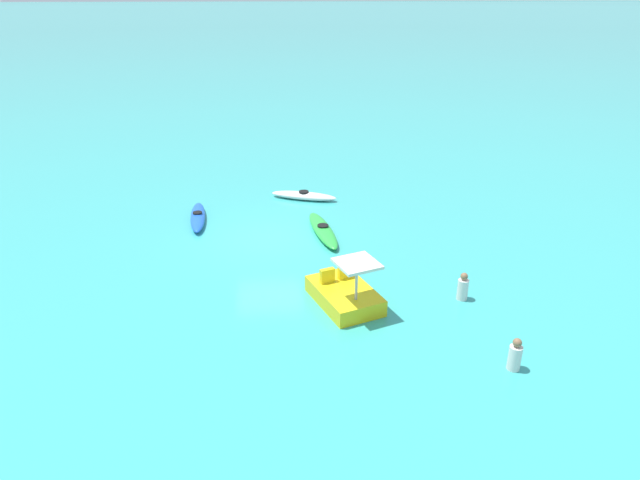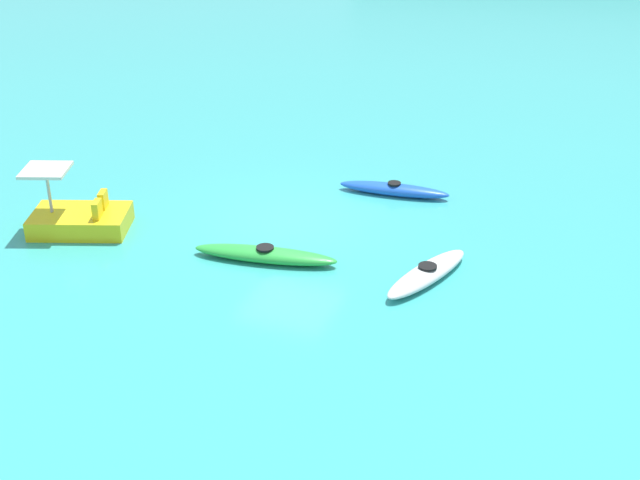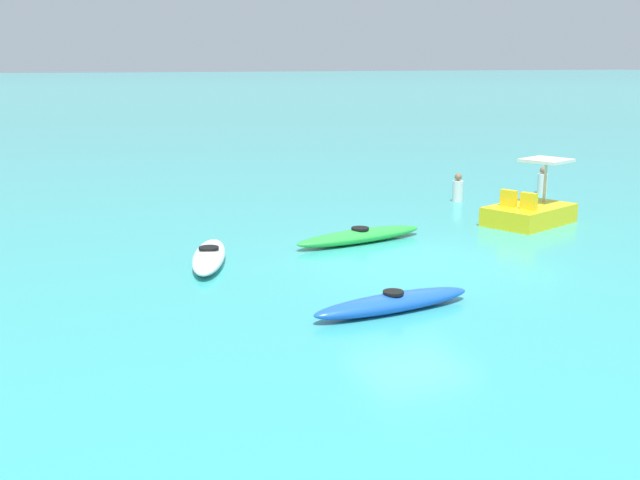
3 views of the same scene
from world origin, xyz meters
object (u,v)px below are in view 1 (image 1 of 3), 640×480
Objects in this scene: person_near_shore at (463,288)px; kayak_green at (323,230)px; kayak_white at (304,196)px; kayak_blue at (198,217)px; pedal_boat_yellow at (345,293)px; person_by_kayaks at (515,356)px.

kayak_green is at bearing 35.52° from person_near_shore.
kayak_blue is (-2.07, 4.38, -0.00)m from kayak_white.
person_near_shore is at bearing -91.30° from pedal_boat_yellow.
person_by_kayaks is (-3.47, -3.73, 0.05)m from pedal_boat_yellow.
kayak_white is 13.15m from person_by_kayaks.
kayak_white is 3.39× the size of person_near_shore.
person_near_shore is at bearing -155.17° from kayak_white.
kayak_blue is 0.88× the size of kayak_green.
person_by_kayaks is (-12.40, -4.35, 0.22)m from kayak_white.
kayak_blue is 13.53m from person_by_kayaks.
person_near_shore is at bearing 3.08° from person_by_kayaks.
person_by_kayaks is at bearing -176.92° from person_near_shore.
person_by_kayaks is at bearing -139.80° from kayak_blue.
person_near_shore is 1.00× the size of person_by_kayaks.
kayak_white is 4.85m from kayak_blue.
kayak_white is at bearing 7.00° from kayak_green.
kayak_green is at bearing 1.71° from pedal_boat_yellow.
pedal_boat_yellow is at bearing -176.01° from kayak_white.
kayak_green is at bearing -173.00° from kayak_white.
person_by_kayaks is (-3.39, -0.18, 0.00)m from person_near_shore.
person_by_kayaks reaches higher than kayak_blue.
pedal_boat_yellow reaches higher than person_by_kayaks.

